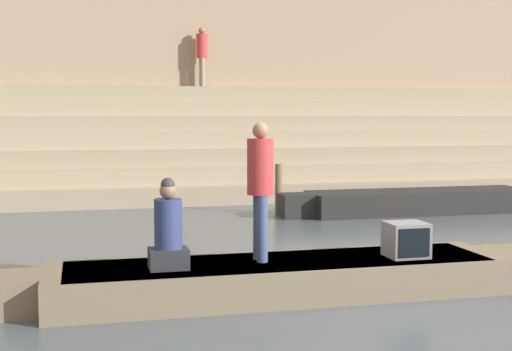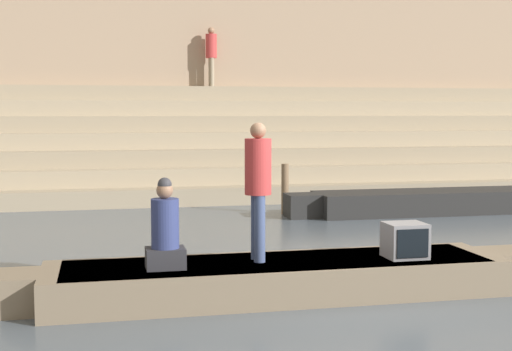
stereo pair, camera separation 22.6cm
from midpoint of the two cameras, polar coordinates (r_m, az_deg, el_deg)
ground_plane at (r=8.82m, az=8.50°, el=-9.09°), size 120.00×120.00×0.00m
ghat_steps at (r=18.90m, az=-3.11°, el=1.66°), size 36.00×4.09×2.86m
back_wall at (r=20.96m, az=-4.09°, el=9.47°), size 34.20×1.28×7.56m
rowboat_main at (r=8.43m, az=2.56°, el=-8.14°), size 6.88×1.37×0.42m
person_standing at (r=8.27m, az=0.94°, el=-0.47°), size 0.31×0.31×1.62m
person_rowing at (r=7.98m, az=-6.47°, el=-4.50°), size 0.43×0.34×1.02m
tv_set at (r=8.74m, az=12.57°, el=-5.09°), size 0.47×0.44×0.42m
moored_boat_shore at (r=15.63m, az=13.89°, el=-2.02°), size 6.17×1.17×0.48m
mooring_post at (r=15.11m, az=2.76°, el=-1.07°), size 0.15×0.15×1.06m
person_on_steps at (r=20.11m, az=-3.28°, el=9.81°), size 0.31×0.31×1.63m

